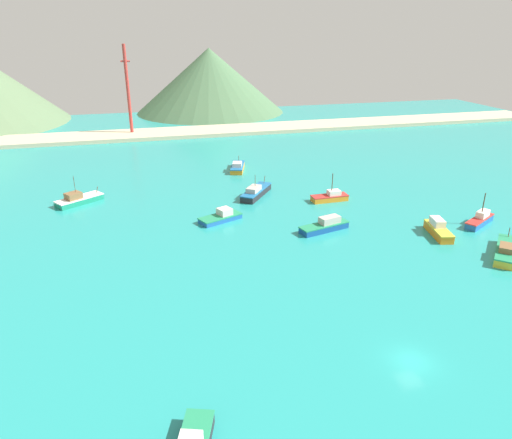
# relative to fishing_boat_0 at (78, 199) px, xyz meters

# --- Properties ---
(ground) EXTENTS (260.00, 280.00, 0.50)m
(ground) POSITION_rel_fishing_boat_0_xyz_m (37.90, -30.04, -1.11)
(ground) COLOR teal
(fishing_boat_0) EXTENTS (9.46, 7.82, 5.82)m
(fishing_boat_0) POSITION_rel_fishing_boat_0_xyz_m (0.00, 0.00, 0.00)
(fishing_boat_0) COLOR #198466
(fishing_boat_0) RESTS_ON ground
(fishing_boat_2) EXTENTS (3.95, 8.05, 2.67)m
(fishing_boat_2) POSITION_rel_fishing_boat_0_xyz_m (60.27, -31.96, 0.14)
(fishing_boat_2) COLOR orange
(fishing_boat_2) RESTS_ON ground
(fishing_boat_4) EXTENTS (9.37, 9.59, 2.83)m
(fishing_boat_4) POSITION_rel_fishing_boat_0_xyz_m (65.56, -41.59, -0.03)
(fishing_boat_4) COLOR gold
(fishing_boat_4) RESTS_ON ground
(fishing_boat_5) EXTENTS (8.73, 10.35, 4.69)m
(fishing_boat_5) POSITION_rel_fishing_boat_0_xyz_m (35.48, -4.73, 0.04)
(fishing_boat_5) COLOR #232328
(fishing_boat_5) RESTS_ON ground
(fishing_boat_7) EXTENTS (7.96, 5.67, 5.86)m
(fishing_boat_7) POSITION_rel_fishing_boat_0_xyz_m (70.24, -29.90, 0.04)
(fishing_boat_7) COLOR #1E5BA8
(fishing_boat_7) RESTS_ON ground
(fishing_boat_8) EXTENTS (5.46, 9.50, 2.68)m
(fishing_boat_8) POSITION_rel_fishing_boat_0_xyz_m (36.01, 14.96, -0.02)
(fishing_boat_8) COLOR orange
(fishing_boat_8) RESTS_ON ground
(fishing_boat_12) EXTENTS (7.58, 2.76, 5.72)m
(fishing_boat_12) POSITION_rel_fishing_boat_0_xyz_m (49.34, -11.42, -0.06)
(fishing_boat_12) COLOR orange
(fishing_boat_12) RESTS_ON ground
(fishing_boat_13) EXTENTS (8.47, 5.95, 2.18)m
(fishing_boat_13) POSITION_rel_fishing_boat_0_xyz_m (25.92, -16.19, -0.14)
(fishing_boat_13) COLOR #1E5BA8
(fishing_boat_13) RESTS_ON ground
(fishing_boat_15) EXTENTS (9.50, 4.73, 2.37)m
(fishing_boat_15) POSITION_rel_fishing_boat_0_xyz_m (42.53, -25.24, 0.02)
(fishing_boat_15) COLOR #14478C
(fishing_boat_15) RESTS_ON ground
(beach_strip) EXTENTS (247.00, 15.27, 1.20)m
(beach_strip) POSITION_rel_fishing_boat_0_xyz_m (37.90, 61.12, -0.26)
(beach_strip) COLOR #C6B793
(beach_strip) RESTS_ON ground
(hill_central) EXTENTS (60.55, 60.55, 25.29)m
(hill_central) POSITION_rel_fishing_boat_0_xyz_m (44.55, 103.72, 11.78)
(hill_central) COLOR #476B47
(hill_central) RESTS_ON ground
(radio_tower) EXTENTS (2.82, 2.25, 28.18)m
(radio_tower) POSITION_rel_fishing_boat_0_xyz_m (11.74, 62.98, 13.51)
(radio_tower) COLOR #B7332D
(radio_tower) RESTS_ON ground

